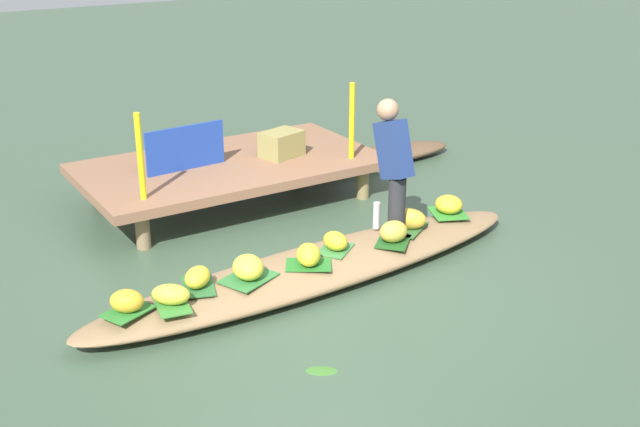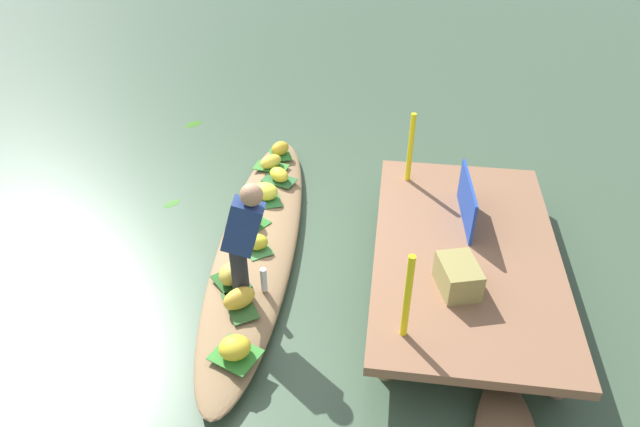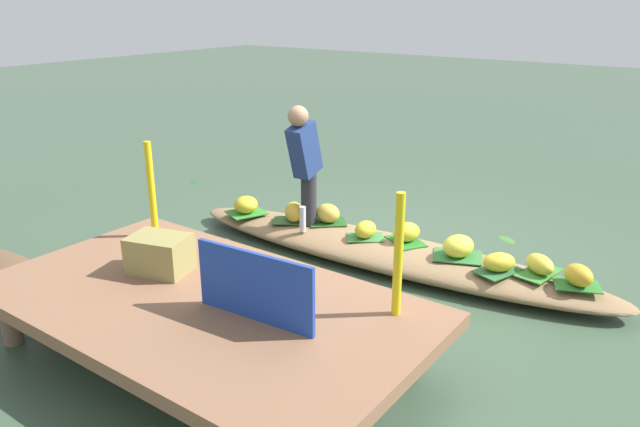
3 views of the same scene
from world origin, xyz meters
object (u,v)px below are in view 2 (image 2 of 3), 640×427
object	(u,v)px
vendor_boat	(258,244)
produce_crate	(458,276)
vendor_person	(243,235)
banana_bunch_6	(256,242)
water_bottle	(264,280)
banana_bunch_4	(250,219)
banana_bunch_1	(239,298)
banana_bunch_0	(265,191)
banana_bunch_7	(280,148)
banana_bunch_3	(230,274)
banana_bunch_8	(279,175)
banana_bunch_2	(271,162)
market_banner	(467,201)
banana_bunch_5	(235,348)

from	to	relation	value
vendor_boat	produce_crate	xyz separation A→B (m)	(0.80, 2.04, 0.49)
vendor_person	banana_bunch_6	bearing A→B (deg)	-173.56
water_bottle	banana_bunch_4	bearing A→B (deg)	-159.70
banana_bunch_6	water_bottle	distance (m)	0.64
banana_bunch_4	banana_bunch_1	bearing A→B (deg)	8.37
banana_bunch_4	banana_bunch_6	distance (m)	0.39
banana_bunch_0	banana_bunch_7	distance (m)	1.03
vendor_boat	banana_bunch_7	bearing A→B (deg)	179.66
banana_bunch_3	banana_bunch_7	distance (m)	2.49
water_bottle	banana_bunch_0	bearing A→B (deg)	-168.38
banana_bunch_8	water_bottle	distance (m)	1.94
produce_crate	banana_bunch_2	bearing A→B (deg)	-135.49
vendor_boat	banana_bunch_8	size ratio (longest dim) A/B	15.80
banana_bunch_4	water_bottle	world-z (taller)	water_bottle
banana_bunch_1	water_bottle	xyz separation A→B (m)	(-0.25, 0.18, 0.03)
water_bottle	produce_crate	world-z (taller)	produce_crate
market_banner	vendor_boat	bearing A→B (deg)	-86.80
banana_bunch_5	banana_bunch_4	bearing A→B (deg)	-171.00
banana_bunch_0	vendor_boat	bearing A→B (deg)	4.94
banana_bunch_4	vendor_person	distance (m)	1.23
vendor_person	produce_crate	xyz separation A→B (m)	(-0.08, 1.93, -0.33)
vendor_boat	water_bottle	bearing A→B (deg)	14.29
banana_bunch_7	market_banner	size ratio (longest dim) A/B	0.29
banana_bunch_1	banana_bunch_4	world-z (taller)	banana_bunch_1
banana_bunch_8	vendor_person	xyz separation A→B (m)	(2.00, 0.09, 0.62)
banana_bunch_4	banana_bunch_7	world-z (taller)	banana_bunch_4
banana_bunch_2	banana_bunch_4	world-z (taller)	banana_bunch_4
vendor_boat	banana_bunch_2	size ratio (longest dim) A/B	14.78
banana_bunch_1	banana_bunch_4	size ratio (longest dim) A/B	1.15
vendor_boat	banana_bunch_1	distance (m)	1.08
banana_bunch_1	water_bottle	size ratio (longest dim) A/B	1.23
banana_bunch_4	banana_bunch_3	bearing A→B (deg)	0.77
vendor_person	banana_bunch_3	bearing A→B (deg)	-122.51
banana_bunch_0	banana_bunch_2	world-z (taller)	banana_bunch_0
banana_bunch_2	banana_bunch_5	distance (m)	3.07
banana_bunch_0	banana_bunch_7	world-z (taller)	banana_bunch_0
banana_bunch_1	water_bottle	distance (m)	0.31
banana_bunch_2	banana_bunch_3	xyz separation A→B (m)	(2.16, 0.04, 0.02)
banana_bunch_7	produce_crate	bearing A→B (deg)	39.80
vendor_boat	banana_bunch_7	world-z (taller)	banana_bunch_7
vendor_person	water_bottle	bearing A→B (deg)	117.89
banana_bunch_7	banana_bunch_5	bearing A→B (deg)	4.36
banana_bunch_2	banana_bunch_5	world-z (taller)	banana_bunch_5
banana_bunch_3	banana_bunch_4	bearing A→B (deg)	-179.23
banana_bunch_2	banana_bunch_6	size ratio (longest dim) A/B	1.20
banana_bunch_5	banana_bunch_6	xyz separation A→B (m)	(-1.43, -0.14, -0.01)
banana_bunch_2	banana_bunch_4	size ratio (longest dim) A/B	1.10
banana_bunch_0	market_banner	distance (m)	2.31
banana_bunch_4	banana_bunch_8	world-z (taller)	banana_bunch_4
vendor_boat	banana_bunch_3	bearing A→B (deg)	-10.25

